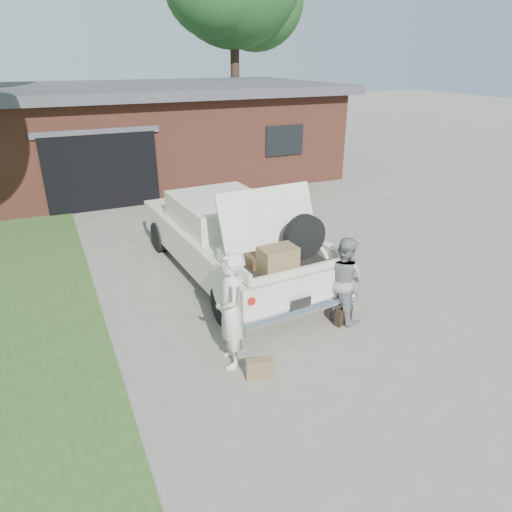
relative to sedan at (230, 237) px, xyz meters
name	(u,v)px	position (x,y,z in m)	size (l,w,h in m)	color
ground	(271,329)	(-0.20, -2.31, -0.80)	(90.00, 90.00, 0.00)	gray
house	(156,131)	(0.78, 9.16, 0.87)	(12.80, 7.80, 3.30)	brown
sedan	(230,237)	(0.00, 0.00, 0.00)	(2.42, 5.55, 2.18)	silver
woman_left	(231,311)	(-1.14, -2.87, 0.08)	(0.64, 0.42, 1.77)	silver
woman_right	(344,279)	(1.06, -2.51, -0.05)	(0.73, 0.57, 1.51)	gray
suitcase_left	(260,369)	(-0.92, -3.37, -0.65)	(0.39, 0.12, 0.30)	brown
suitcase_right	(343,315)	(1.01, -2.65, -0.66)	(0.38, 0.12, 0.29)	black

